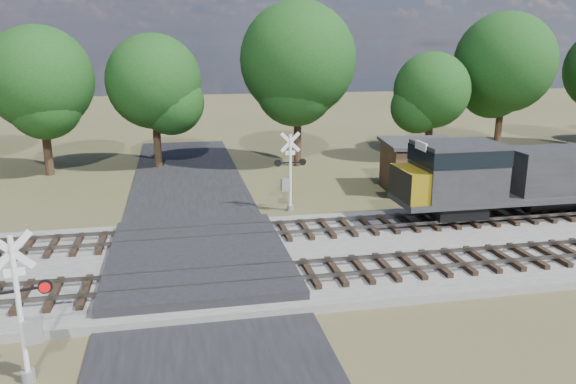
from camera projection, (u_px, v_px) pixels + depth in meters
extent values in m
plane|color=#3F4424|center=(200.00, 271.00, 22.09)|extent=(160.00, 160.00, 0.00)
cube|color=gray|center=(430.00, 245.00, 24.45)|extent=(140.00, 10.00, 0.30)
cube|color=black|center=(200.00, 270.00, 22.08)|extent=(7.00, 60.00, 0.08)
cube|color=#262628|center=(199.00, 258.00, 22.49)|extent=(7.00, 9.00, 0.62)
cube|color=black|center=(257.00, 277.00, 20.48)|extent=(44.00, 2.60, 0.18)
cube|color=#57514A|center=(468.00, 264.00, 21.29)|extent=(140.00, 0.08, 0.15)
cube|color=#57514A|center=(450.00, 251.00, 22.65)|extent=(140.00, 0.08, 0.15)
cube|color=black|center=(241.00, 233.00, 25.22)|extent=(44.00, 2.60, 0.18)
cube|color=#57514A|center=(414.00, 224.00, 26.03)|extent=(140.00, 0.08, 0.15)
cube|color=#57514A|center=(402.00, 215.00, 27.39)|extent=(140.00, 0.08, 0.15)
cylinder|color=silver|center=(20.00, 311.00, 14.35)|extent=(0.14, 0.14, 4.06)
cylinder|color=gray|center=(28.00, 376.00, 14.83)|extent=(0.36, 0.36, 0.30)
cube|color=silver|center=(12.00, 251.00, 13.94)|extent=(1.05, 0.26, 1.06)
cube|color=silver|center=(12.00, 251.00, 13.94)|extent=(1.05, 0.26, 1.06)
cube|color=silver|center=(15.00, 272.00, 14.08)|extent=(0.50, 0.13, 0.22)
cube|color=black|center=(17.00, 291.00, 14.21)|extent=(1.60, 0.39, 0.06)
cylinder|color=red|center=(45.00, 287.00, 14.46)|extent=(0.38, 0.17, 0.36)
cube|color=gray|center=(33.00, 330.00, 14.61)|extent=(0.51, 0.39, 0.66)
cylinder|color=silver|center=(290.00, 173.00, 29.52)|extent=(0.14, 0.14, 4.12)
cylinder|color=gray|center=(290.00, 208.00, 30.01)|extent=(0.37, 0.37, 0.31)
cube|color=silver|center=(290.00, 142.00, 29.10)|extent=(1.08, 0.08, 1.08)
cube|color=silver|center=(290.00, 142.00, 29.10)|extent=(1.08, 0.08, 1.08)
cube|color=silver|center=(290.00, 153.00, 29.24)|extent=(0.52, 0.05, 0.23)
cube|color=black|center=(290.00, 163.00, 29.37)|extent=(1.65, 0.12, 0.06)
cylinder|color=red|center=(303.00, 162.00, 29.53)|extent=(0.37, 0.12, 0.37)
cylinder|color=red|center=(278.00, 163.00, 29.22)|extent=(0.37, 0.12, 0.37)
cube|color=gray|center=(286.00, 185.00, 29.62)|extent=(0.48, 0.33, 0.67)
cube|color=#41301C|center=(420.00, 167.00, 33.93)|extent=(4.51, 4.51, 2.81)
cube|color=#313033|center=(421.00, 143.00, 33.54)|extent=(4.96, 4.96, 0.20)
cylinder|color=black|center=(46.00, 139.00, 37.60)|extent=(0.56, 0.56, 4.95)
sphere|color=#153210|center=(40.00, 79.00, 36.59)|extent=(6.93, 6.93, 6.93)
cylinder|color=black|center=(157.00, 135.00, 39.92)|extent=(0.56, 0.56, 4.71)
sphere|color=#153210|center=(154.00, 81.00, 38.96)|extent=(6.59, 6.59, 6.59)
cylinder|color=black|center=(298.00, 126.00, 40.39)|extent=(0.56, 0.56, 5.82)
sphere|color=#153210|center=(298.00, 60.00, 39.20)|extent=(8.15, 8.15, 8.15)
cylinder|color=black|center=(429.00, 133.00, 42.78)|extent=(0.56, 0.56, 4.07)
sphere|color=#153210|center=(432.00, 90.00, 41.94)|extent=(5.70, 5.70, 5.70)
cylinder|color=black|center=(499.00, 120.00, 44.79)|extent=(0.56, 0.56, 5.56)
sphere|color=#153210|center=(505.00, 63.00, 43.65)|extent=(7.78, 7.78, 7.78)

